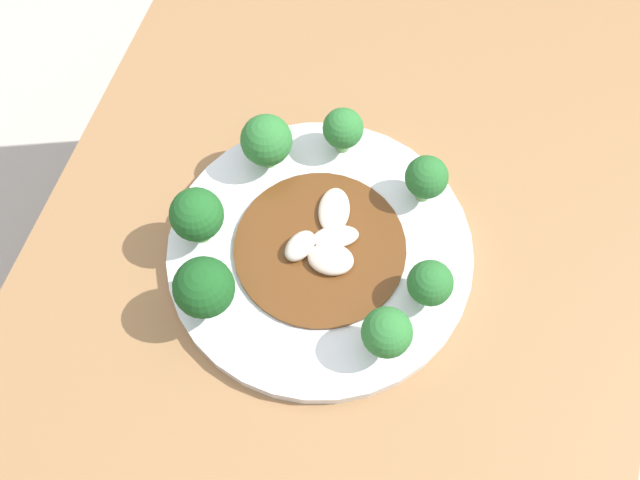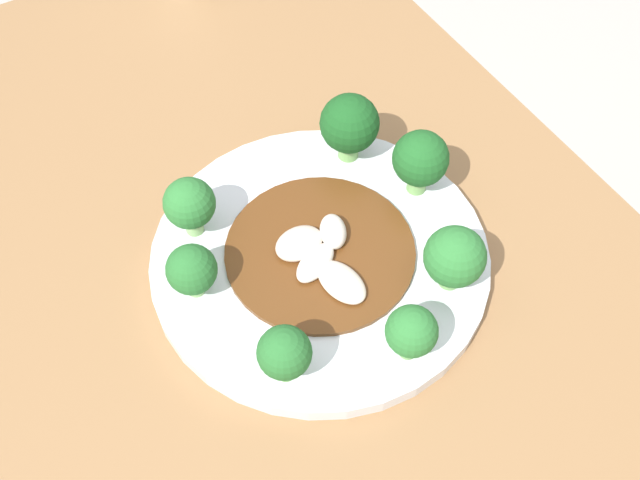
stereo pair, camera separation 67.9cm
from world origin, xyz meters
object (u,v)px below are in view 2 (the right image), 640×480
at_px(broccoli_southwest, 190,204).
at_px(stirfry_center, 320,252).
at_px(broccoli_northwest, 349,125).
at_px(broccoli_southeast, 284,353).
at_px(broccoli_south, 192,270).
at_px(plate, 320,258).
at_px(broccoli_east, 411,332).
at_px(broccoli_northeast, 455,257).
at_px(broccoli_north, 420,160).

bearing_deg(broccoli_southwest, stirfry_center, 45.58).
xyz_separation_m(broccoli_southwest, stirfry_center, (0.09, 0.09, -0.03)).
relative_size(broccoli_northwest, broccoli_southwest, 1.17).
bearing_deg(broccoli_southeast, stirfry_center, 136.32).
relative_size(broccoli_south, broccoli_southwest, 0.87).
bearing_deg(plate, broccoli_east, 5.47).
bearing_deg(broccoli_northwest, broccoli_southeast, -43.46).
relative_size(plate, broccoli_northeast, 4.69).
bearing_deg(broccoli_south, broccoli_east, 41.20).
height_order(broccoli_south, broccoli_southwest, broccoli_southwest).
xyz_separation_m(broccoli_east, broccoli_southwest, (-0.21, -0.10, 0.00)).
bearing_deg(broccoli_north, broccoli_southeast, -61.89).
xyz_separation_m(plate, broccoli_south, (-0.02, -0.12, 0.04)).
bearing_deg(plate, broccoli_south, -99.94).
distance_m(broccoli_south, broccoli_southeast, 0.12).
bearing_deg(broccoli_northwest, broccoli_east, -18.95).
xyz_separation_m(broccoli_east, broccoli_south, (-0.15, -0.13, -0.00)).
height_order(plate, broccoli_east, broccoli_east).
xyz_separation_m(broccoli_northwest, broccoli_southeast, (0.18, -0.17, -0.01)).
bearing_deg(broccoli_east, broccoli_south, -138.80).
relative_size(plate, broccoli_northwest, 4.20).
xyz_separation_m(broccoli_east, broccoli_north, (-0.14, 0.11, 0.01)).
bearing_deg(stirfry_center, broccoli_northwest, 136.75).
distance_m(plate, broccoli_north, 0.13).
bearing_deg(plate, broccoli_north, 99.02).
xyz_separation_m(broccoli_southeast, broccoli_northeast, (-0.01, 0.17, 0.00)).
bearing_deg(broccoli_south, broccoli_southwest, 156.34).
bearing_deg(broccoli_east, broccoli_northwest, 161.05).
height_order(broccoli_east, broccoli_southwest, broccoli_southwest).
bearing_deg(plate, broccoli_northwest, 136.38).
bearing_deg(stirfry_center, broccoli_south, -101.39).
xyz_separation_m(plate, broccoli_east, (0.13, 0.01, 0.04)).
xyz_separation_m(broccoli_northwest, broccoli_south, (0.07, -0.20, -0.01)).
bearing_deg(broccoli_north, broccoli_east, -36.90).
distance_m(broccoli_north, broccoli_northeast, 0.11).
distance_m(broccoli_east, broccoli_north, 0.18).
height_order(broccoli_northwest, broccoli_north, broccoli_northwest).
bearing_deg(broccoli_east, broccoli_southeast, -109.29).
bearing_deg(broccoli_southwest, broccoli_southeast, 0.79).
height_order(broccoli_southeast, broccoli_northeast, broccoli_northeast).
distance_m(broccoli_southeast, broccoli_northeast, 0.17).
bearing_deg(broccoli_south, broccoli_southeast, 14.89).
bearing_deg(broccoli_south, broccoli_northwest, 109.17).
relative_size(broccoli_east, broccoli_south, 1.03).
distance_m(broccoli_east, broccoli_northeast, 0.08).
bearing_deg(broccoli_south, stirfry_center, 78.61).
distance_m(broccoli_east, stirfry_center, 0.13).
relative_size(broccoli_east, broccoli_southeast, 0.97).
relative_size(broccoli_south, stirfry_center, 0.32).
height_order(plate, broccoli_south, broccoli_south).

